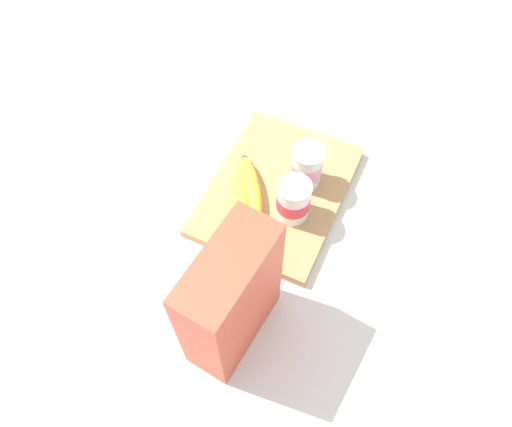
{
  "coord_description": "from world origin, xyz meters",
  "views": [
    {
      "loc": [
        0.55,
        0.21,
        0.85
      ],
      "look_at": [
        0.1,
        0.0,
        0.07
      ],
      "focal_mm": 34.78,
      "sensor_mm": 36.0,
      "label": 1
    }
  ],
  "objects": [
    {
      "name": "yogurt_cup_front",
      "position": [
        -0.04,
        0.04,
        0.07
      ],
      "size": [
        0.07,
        0.07,
        0.09
      ],
      "color": "white",
      "rests_on": "cutting_board"
    },
    {
      "name": "yogurt_cup_back",
      "position": [
        0.04,
        0.05,
        0.07
      ],
      "size": [
        0.07,
        0.07,
        0.09
      ],
      "color": "white",
      "rests_on": "cutting_board"
    },
    {
      "name": "ground_plane",
      "position": [
        0.0,
        0.0,
        0.0
      ],
      "size": [
        2.4,
        2.4,
        0.0
      ],
      "primitive_type": "plane",
      "color": "silver"
    },
    {
      "name": "cereal_box",
      "position": [
        0.3,
        0.05,
        0.13
      ],
      "size": [
        0.19,
        0.1,
        0.26
      ],
      "primitive_type": "cube",
      "rotation": [
        0.0,
        0.0,
        -0.11
      ],
      "color": "#D85138",
      "rests_on": "ground_plane"
    },
    {
      "name": "banana_bunch",
      "position": [
        0.04,
        -0.05,
        0.04
      ],
      "size": [
        0.18,
        0.12,
        0.04
      ],
      "color": "yellow",
      "rests_on": "cutting_board"
    },
    {
      "name": "cutting_board",
      "position": [
        0.0,
        0.0,
        0.01
      ],
      "size": [
        0.35,
        0.26,
        0.02
      ],
      "primitive_type": "cube",
      "color": "tan",
      "rests_on": "ground_plane"
    }
  ]
}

